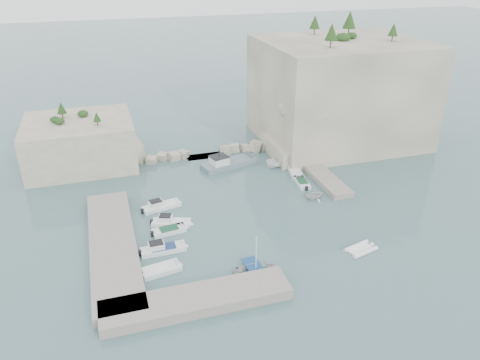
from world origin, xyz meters
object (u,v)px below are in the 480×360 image
object	(u,v)px
motorboat_c	(169,232)
work_boat	(229,166)
inflatable_dinghy	(361,250)
tender_east_d	(279,167)
rowboat	(256,273)
tender_east_a	(314,199)
tender_east_b	(302,184)
motorboat_b	(171,225)
motorboat_d	(164,251)
motorboat_e	(161,272)
motorboat_a	(162,208)
tender_east_c	(295,174)

from	to	relation	value
motorboat_c	work_boat	xyz separation A→B (m)	(12.05, 16.15, 0.00)
inflatable_dinghy	tender_east_d	world-z (taller)	tender_east_d
tender_east_d	rowboat	bearing A→B (deg)	149.36
tender_east_a	tender_east_b	distance (m)	4.47
rowboat	tender_east_a	size ratio (longest dim) A/B	1.65
motorboat_b	motorboat_d	xyz separation A→B (m)	(-1.80, -5.34, 0.00)
motorboat_c	rowboat	distance (m)	12.71
motorboat_d	tender_east_a	xyz separation A→B (m)	(21.37, 6.25, 0.00)
tender_east_b	rowboat	bearing A→B (deg)	149.25
motorboat_e	rowboat	distance (m)	9.88
motorboat_b	tender_east_a	size ratio (longest dim) A/B	1.75
motorboat_b	motorboat_c	size ratio (longest dim) A/B	1.19
motorboat_a	tender_east_d	bearing A→B (deg)	7.44
motorboat_a	motorboat_e	world-z (taller)	motorboat_a
inflatable_dinghy	tender_east_c	xyz separation A→B (m)	(0.97, 20.68, 0.00)
tender_east_b	tender_east_c	xyz separation A→B (m)	(0.50, 3.57, 0.00)
motorboat_c	motorboat_e	xyz separation A→B (m)	(-2.07, -7.28, 0.00)
rowboat	motorboat_a	bearing A→B (deg)	19.19
motorboat_c	motorboat_a	bearing A→B (deg)	82.35
motorboat_d	tender_east_c	distance (m)	26.29
inflatable_dinghy	tender_east_d	bearing A→B (deg)	76.31
motorboat_a	motorboat_b	world-z (taller)	same
inflatable_dinghy	motorboat_a	bearing A→B (deg)	126.21
inflatable_dinghy	tender_east_a	distance (m)	12.64
tender_east_b	work_boat	xyz separation A→B (m)	(-8.26, 9.12, 0.00)
motorboat_c	work_boat	world-z (taller)	work_boat
motorboat_d	motorboat_c	bearing A→B (deg)	70.01
rowboat	motorboat_d	bearing A→B (deg)	47.23
inflatable_dinghy	work_boat	size ratio (longest dim) A/B	0.39
tender_east_d	motorboat_c	bearing A→B (deg)	121.26
motorboat_a	tender_east_d	world-z (taller)	tender_east_d
motorboat_c	work_boat	distance (m)	20.16
tender_east_b	work_boat	world-z (taller)	work_boat
tender_east_c	work_boat	world-z (taller)	work_boat
inflatable_dinghy	tender_east_c	bearing A→B (deg)	72.71
motorboat_d	tender_east_b	xyz separation A→B (m)	(21.57, 10.72, 0.00)
tender_east_b	work_boat	bearing A→B (deg)	48.15
inflatable_dinghy	tender_east_c	size ratio (longest dim) A/B	0.73
motorboat_a	motorboat_d	xyz separation A→B (m)	(-1.28, -9.77, 0.00)
tender_east_d	motorboat_a	bearing A→B (deg)	107.52
inflatable_dinghy	tender_east_d	distance (m)	23.77
motorboat_a	tender_east_c	world-z (taller)	motorboat_a
motorboat_e	tender_east_c	xyz separation A→B (m)	(22.88, 17.89, 0.00)
motorboat_c	inflatable_dinghy	xyz separation A→B (m)	(19.84, -10.07, 0.00)
tender_east_c	tender_east_d	xyz separation A→B (m)	(-1.35, 3.09, 0.00)
motorboat_a	tender_east_b	size ratio (longest dim) A/B	1.29
motorboat_c	tender_east_d	xyz separation A→B (m)	(19.46, 13.69, 0.00)
motorboat_c	tender_east_a	distance (m)	20.28
tender_east_d	tender_east_c	bearing A→B (deg)	-160.28
motorboat_a	rowboat	xyz separation A→B (m)	(7.28, -16.49, 0.00)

